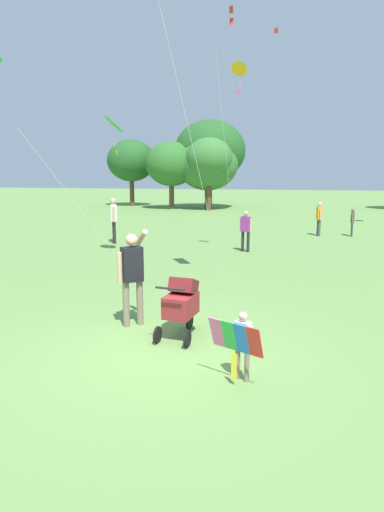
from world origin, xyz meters
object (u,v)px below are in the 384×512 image
(child_with_butterfly_kite, at_px, (241,340))
(person_couple_left, at_px, (352,220))
(person_sitting_far, at_px, (114,217))
(person_kid_running, at_px, (319,216))
(stroller, at_px, (181,302))
(person_red_shirt, at_px, (246,228))
(kite_green_novelty, at_px, (113,125))
(person_adult_flyer, at_px, (132,271))
(kite_orange_delta, at_px, (239,72))

(child_with_butterfly_kite, relative_size, person_couple_left, 0.81)
(person_sitting_far, xyz_separation_m, person_kid_running, (7.88, 3.55, -0.17))
(person_kid_running, bearing_deg, person_sitting_far, -155.73)
(person_couple_left, bearing_deg, person_sitting_far, -158.22)
(stroller, height_order, person_couple_left, person_couple_left)
(child_with_butterfly_kite, relative_size, person_red_shirt, 0.67)
(person_red_shirt, bearing_deg, stroller, -92.76)
(child_with_butterfly_kite, distance_m, person_sitting_far, 12.15)
(person_red_shirt, relative_size, person_couple_left, 1.20)
(kite_green_novelty, xyz_separation_m, person_sitting_far, (-1.18, 2.83, -3.10))
(child_with_butterfly_kite, relative_size, person_kid_running, 0.66)
(stroller, bearing_deg, person_kid_running, 76.05)
(person_adult_flyer, height_order, person_red_shirt, person_adult_flyer)
(kite_orange_delta, distance_m, person_couple_left, 8.60)
(person_kid_running, bearing_deg, person_couple_left, 6.11)
(kite_green_novelty, bearing_deg, kite_orange_delta, 16.79)
(stroller, height_order, person_red_shirt, person_red_shirt)
(person_sitting_far, distance_m, person_kid_running, 8.65)
(person_adult_flyer, xyz_separation_m, person_red_shirt, (1.38, 7.94, -0.18))
(child_with_butterfly_kite, relative_size, kite_green_novelty, 0.21)
(person_red_shirt, bearing_deg, child_with_butterfly_kite, -85.78)
(stroller, distance_m, person_kid_running, 13.15)
(kite_orange_delta, bearing_deg, kite_green_novelty, -163.21)
(stroller, bearing_deg, person_sitting_far, 117.09)
(child_with_butterfly_kite, relative_size, person_adult_flyer, 0.54)
(person_sitting_far, bearing_deg, stroller, -62.91)
(person_adult_flyer, bearing_deg, person_kid_running, 71.46)
(kite_green_novelty, distance_m, person_red_shirt, 5.49)
(person_adult_flyer, distance_m, stroller, 1.13)
(person_red_shirt, xyz_separation_m, person_kid_running, (2.77, 4.43, 0.01))
(person_couple_left, bearing_deg, child_with_butterfly_kite, -103.44)
(child_with_butterfly_kite, bearing_deg, person_sitting_far, 118.72)
(child_with_butterfly_kite, bearing_deg, kite_green_novelty, 120.77)
(person_red_shirt, bearing_deg, person_adult_flyer, -99.87)
(person_sitting_far, bearing_deg, person_adult_flyer, -67.08)
(person_adult_flyer, relative_size, kite_green_novelty, 0.40)
(stroller, height_order, kite_orange_delta, kite_orange_delta)
(child_with_butterfly_kite, bearing_deg, person_couple_left, 76.56)
(person_sitting_far, bearing_deg, person_kid_running, 24.27)
(person_adult_flyer, height_order, person_sitting_far, person_adult_flyer)
(child_with_butterfly_kite, xyz_separation_m, person_couple_left, (3.43, 14.35, 0.12))
(child_with_butterfly_kite, xyz_separation_m, kite_green_novelty, (-4.65, 7.81, 3.55))
(kite_orange_delta, height_order, person_red_shirt, kite_orange_delta)
(person_adult_flyer, xyz_separation_m, stroller, (0.98, -0.39, -0.40))
(kite_green_novelty, bearing_deg, child_with_butterfly_kite, -59.23)
(kite_orange_delta, bearing_deg, person_adult_flyer, -99.04)
(kite_green_novelty, bearing_deg, person_sitting_far, 112.64)
(child_with_butterfly_kite, height_order, person_adult_flyer, person_adult_flyer)
(kite_orange_delta, xyz_separation_m, person_sitting_far, (-4.86, 1.72, -4.69))
(child_with_butterfly_kite, xyz_separation_m, person_red_shirt, (-0.72, 9.76, 0.25))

